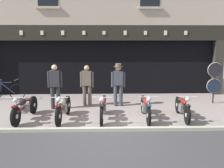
% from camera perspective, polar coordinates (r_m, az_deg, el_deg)
% --- Properties ---
extents(ground, '(23.41, 22.00, 0.18)m').
position_cam_1_polar(ground, '(6.84, -1.63, -13.63)').
color(ground, gray).
extents(shop_facade, '(11.71, 4.42, 6.42)m').
position_cam_1_polar(shop_facade, '(14.29, -1.65, 6.08)').
color(shop_facade, black).
rests_on(shop_facade, ground).
extents(motorcycle_left, '(0.62, 2.08, 0.91)m').
position_cam_1_polar(motorcycle_left, '(9.21, -18.57, -4.87)').
color(motorcycle_left, black).
rests_on(motorcycle_left, ground).
extents(motorcycle_center_left, '(0.62, 2.01, 0.93)m').
position_cam_1_polar(motorcycle_center_left, '(8.83, -10.64, -5.08)').
color(motorcycle_center_left, black).
rests_on(motorcycle_center_left, ground).
extents(motorcycle_center, '(0.62, 2.11, 0.92)m').
position_cam_1_polar(motorcycle_center, '(8.73, -1.99, -5.07)').
color(motorcycle_center, black).
rests_on(motorcycle_center, ground).
extents(motorcycle_center_right, '(0.62, 2.05, 0.92)m').
position_cam_1_polar(motorcycle_center_right, '(8.89, 7.39, -4.94)').
color(motorcycle_center_right, black).
rests_on(motorcycle_center_right, ground).
extents(motorcycle_right, '(0.62, 1.92, 0.90)m').
position_cam_1_polar(motorcycle_right, '(9.18, 15.21, -4.80)').
color(motorcycle_right, black).
rests_on(motorcycle_right, ground).
extents(salesman_left, '(0.56, 0.25, 1.72)m').
position_cam_1_polar(salesman_left, '(10.18, -12.37, -0.11)').
color(salesman_left, '#2D2D33').
rests_on(salesman_left, ground).
extents(shopkeeper_center, '(0.55, 0.29, 1.64)m').
position_cam_1_polar(shopkeeper_center, '(10.51, -5.50, 0.12)').
color(shopkeeper_center, brown).
rests_on(shopkeeper_center, ground).
extents(salesman_right, '(0.56, 0.37, 1.72)m').
position_cam_1_polar(salesman_right, '(10.39, 1.37, 0.38)').
color(salesman_right, '#3D424C').
rests_on(salesman_right, ground).
extents(tyre_sign_pole, '(0.62, 0.06, 1.73)m').
position_cam_1_polar(tyre_sign_pole, '(11.59, 21.51, 1.13)').
color(tyre_sign_pole, '#232328').
rests_on(tyre_sign_pole, ground).
extents(advert_board_near, '(0.84, 0.03, 1.07)m').
position_cam_1_polar(advert_board_near, '(13.05, -14.91, 4.81)').
color(advert_board_near, beige).
extents(leaning_bicycle, '(1.73, 0.50, 0.95)m').
position_cam_1_polar(leaning_bicycle, '(12.50, -22.32, -1.49)').
color(leaning_bicycle, black).
rests_on(leaning_bicycle, ground).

